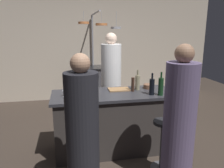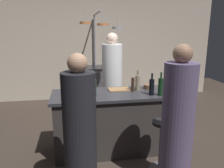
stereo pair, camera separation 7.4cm
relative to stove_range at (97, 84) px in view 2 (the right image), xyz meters
The scene contains 22 objects.
ground_plane 2.49m from the stove_range, 90.00° to the right, with size 9.00×9.00×0.00m, color #382D26.
back_wall 0.94m from the stove_range, 90.00° to the left, with size 6.40×0.16×2.60m, color #BCAD99.
kitchen_island 2.45m from the stove_range, 90.00° to the right, with size 1.80×0.72×0.90m.
stove_range is the anchor object (origin of this frame).
chef 1.57m from the stove_range, 84.85° to the right, with size 0.37×0.37×1.75m.
bar_stool_left 3.12m from the stove_range, 100.29° to the right, with size 0.28×0.28×0.68m.
guest_left 3.49m from the stove_range, 98.74° to the right, with size 0.34×0.34×1.59m.
bar_stool_right 3.11m from the stove_range, 80.51° to the right, with size 0.28×0.28×0.68m.
guest_right 3.49m from the stove_range, 81.27° to the right, with size 0.35×0.35×1.67m.
overhead_pot_rack 1.30m from the stove_range, 88.17° to the right, with size 0.86×1.39×2.17m.
potted_plant 2.26m from the stove_range, 34.60° to the right, with size 0.36×0.36×0.52m.
cutting_board 2.34m from the stove_range, 87.25° to the right, with size 0.32×0.22×0.02m, color #997047.
pepper_mill 2.49m from the stove_range, 83.00° to the right, with size 0.05×0.05×0.21m, color #382319.
wine_bottle_rose 2.56m from the stove_range, 99.79° to the right, with size 0.07×0.07×0.32m.
wine_bottle_green 2.63m from the stove_range, 96.70° to the right, with size 0.07×0.07×0.32m.
wine_bottle_dark 2.74m from the stove_range, 79.08° to the right, with size 0.07×0.07×0.31m.
wine_bottle_red 2.82m from the stove_range, 76.95° to the right, with size 0.07×0.07×0.33m.
wine_bottle_white 2.45m from the stove_range, 80.60° to the right, with size 0.07×0.07×0.31m.
wine_glass_near_right_guest 2.65m from the stove_range, 105.79° to the right, with size 0.07×0.07×0.15m.
wine_glass_by_chef 2.77m from the stove_range, 100.80° to the right, with size 0.07×0.07×0.15m.
mixing_bowl_wooden 2.42m from the stove_range, 75.50° to the right, with size 0.17×0.17×0.06m, color brown.
mixing_bowl_blue 2.47m from the stove_range, 103.96° to the right, with size 0.19×0.19×0.07m, color #334C6B.
Camera 2 is at (-0.57, -3.11, 1.81)m, focal length 36.08 mm.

